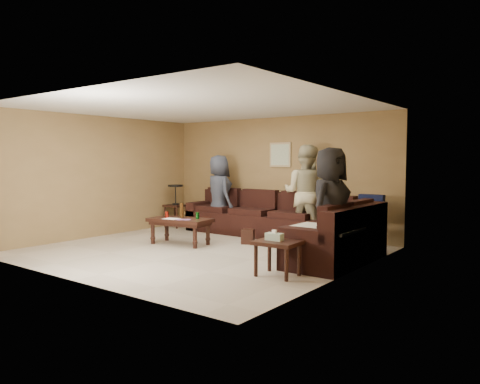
{
  "coord_description": "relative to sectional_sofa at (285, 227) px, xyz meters",
  "views": [
    {
      "loc": [
        5.43,
        -6.02,
        1.6
      ],
      "look_at": [
        0.25,
        0.85,
        1.0
      ],
      "focal_mm": 35.0,
      "sensor_mm": 36.0,
      "label": 1
    }
  ],
  "objects": [
    {
      "name": "room",
      "position": [
        -0.81,
        -1.52,
        1.34
      ],
      "size": [
        5.6,
        5.5,
        2.5
      ],
      "color": "#B8AE9C",
      "rests_on": "ground"
    },
    {
      "name": "sectional_sofa",
      "position": [
        0.0,
        0.0,
        0.0
      ],
      "size": [
        4.65,
        2.9,
        0.97
      ],
      "color": "black",
      "rests_on": "ground"
    },
    {
      "name": "coffee_table",
      "position": [
        -1.55,
        -1.24,
        0.09
      ],
      "size": [
        1.25,
        0.75,
        0.77
      ],
      "rotation": [
        0.0,
        0.0,
        0.14
      ],
      "color": "black",
      "rests_on": "ground"
    },
    {
      "name": "end_table_left",
      "position": [
        -3.22,
        0.33,
        0.2
      ],
      "size": [
        0.48,
        0.48,
        1.01
      ],
      "rotation": [
        0.0,
        0.0,
        0.09
      ],
      "color": "black",
      "rests_on": "ground"
    },
    {
      "name": "side_table_right",
      "position": [
        1.21,
        -2.17,
        0.1
      ],
      "size": [
        0.62,
        0.52,
        0.64
      ],
      "rotation": [
        0.0,
        0.0,
        0.05
      ],
      "color": "black",
      "rests_on": "ground"
    },
    {
      "name": "waste_bin",
      "position": [
        -0.56,
        -0.42,
        -0.19
      ],
      "size": [
        0.3,
        0.3,
        0.27
      ],
      "primitive_type": "cube",
      "rotation": [
        0.0,
        0.0,
        0.42
      ],
      "color": "black",
      "rests_on": "ground"
    },
    {
      "name": "wall_art",
      "position": [
        -0.71,
        0.96,
        1.37
      ],
      "size": [
        0.52,
        0.04,
        0.52
      ],
      "color": "tan",
      "rests_on": "ground"
    },
    {
      "name": "person_left",
      "position": [
        -1.96,
        0.41,
        0.52
      ],
      "size": [
        0.98,
        0.83,
        1.7
      ],
      "primitive_type": "imported",
      "rotation": [
        0.0,
        0.0,
        2.72
      ],
      "color": "#303543",
      "rests_on": "ground"
    },
    {
      "name": "person_middle",
      "position": [
        0.14,
        0.54,
        0.62
      ],
      "size": [
        1.01,
        0.84,
        1.88
      ],
      "primitive_type": "imported",
      "rotation": [
        0.0,
        0.0,
        3.29
      ],
      "color": "tan",
      "rests_on": "ground"
    },
    {
      "name": "person_right",
      "position": [
        1.54,
        -1.25,
        0.56
      ],
      "size": [
        0.57,
        0.87,
        1.78
      ],
      "primitive_type": "imported",
      "rotation": [
        0.0,
        0.0,
        1.58
      ],
      "color": "black",
      "rests_on": "ground"
    }
  ]
}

